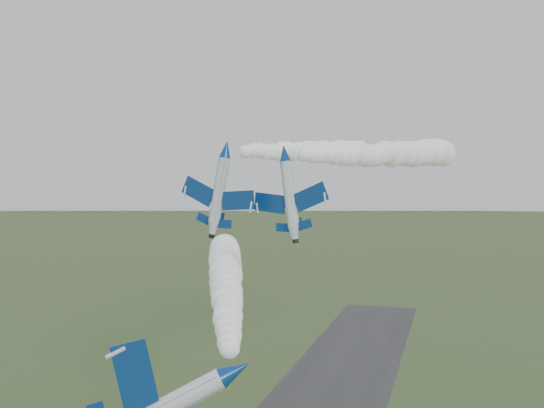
{
  "coord_description": "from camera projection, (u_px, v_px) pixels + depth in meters",
  "views": [
    {
      "loc": [
        24.01,
        -54.55,
        43.01
      ],
      "look_at": [
        3.59,
        13.39,
        40.75
      ],
      "focal_mm": 40.0,
      "sensor_mm": 36.0,
      "label": 1
    }
  ],
  "objects": [
    {
      "name": "jet_pair_left",
      "position": [
        226.0,
        149.0,
        77.24
      ],
      "size": [
        10.65,
        12.83,
        3.59
      ],
      "rotation": [
        0.0,
        0.19,
        -0.15
      ],
      "color": "silver"
    },
    {
      "name": "smoke_trail_jet_pair_right",
      "position": [
        390.0,
        154.0,
        107.8
      ],
      "size": [
        21.69,
        69.14,
        5.85
      ],
      "primitive_type": null,
      "rotation": [
        0.0,
        0.0,
        -0.23
      ],
      "color": "white"
    },
    {
      "name": "smoke_trail_jet_pair_left",
      "position": [
        316.0,
        151.0,
        110.21
      ],
      "size": [
        14.05,
        64.78,
        4.49
      ],
      "primitive_type": null,
      "rotation": [
        0.0,
        0.0,
        -0.15
      ],
      "color": "white"
    },
    {
      "name": "jet_lead",
      "position": [
        236.0,
        371.0,
        45.82
      ],
      "size": [
        7.72,
        13.44,
        10.51
      ],
      "rotation": [
        0.0,
        1.12,
        0.43
      ],
      "color": "silver"
    },
    {
      "name": "jet_pair_right",
      "position": [
        284.0,
        153.0,
        75.89
      ],
      "size": [
        10.47,
        12.39,
        3.26
      ],
      "rotation": [
        0.0,
        -0.14,
        -0.23
      ],
      "color": "silver"
    },
    {
      "name": "smoke_trail_jet_lead",
      "position": [
        226.0,
        282.0,
        79.39
      ],
      "size": [
        30.07,
        56.85,
        5.24
      ],
      "primitive_type": null,
      "rotation": [
        0.0,
        0.0,
        0.43
      ],
      "color": "white"
    }
  ]
}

